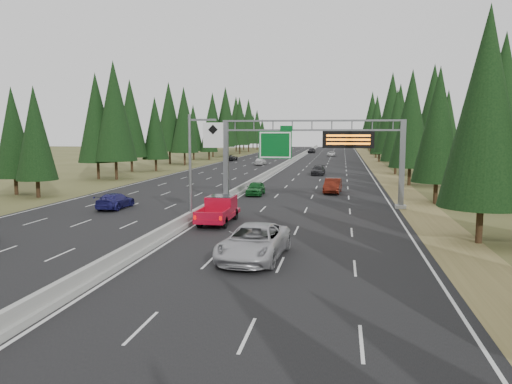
% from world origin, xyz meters
% --- Properties ---
extents(road, '(32.00, 260.00, 0.08)m').
position_xyz_m(road, '(0.00, 80.00, 0.04)').
color(road, black).
rests_on(road, ground).
extents(shoulder_right, '(3.60, 260.00, 0.06)m').
position_xyz_m(shoulder_right, '(17.80, 80.00, 0.03)').
color(shoulder_right, olive).
rests_on(shoulder_right, ground).
extents(shoulder_left, '(3.60, 260.00, 0.06)m').
position_xyz_m(shoulder_left, '(-17.80, 80.00, 0.03)').
color(shoulder_left, '#484B23').
rests_on(shoulder_left, ground).
extents(median_barrier, '(0.70, 260.00, 0.85)m').
position_xyz_m(median_barrier, '(0.00, 80.00, 0.41)').
color(median_barrier, gray).
rests_on(median_barrier, road).
extents(sign_gantry, '(16.75, 0.98, 7.80)m').
position_xyz_m(sign_gantry, '(8.92, 34.88, 5.27)').
color(sign_gantry, slate).
rests_on(sign_gantry, road).
extents(hov_sign_pole, '(2.80, 0.50, 8.00)m').
position_xyz_m(hov_sign_pole, '(0.58, 24.97, 4.72)').
color(hov_sign_pole, slate).
rests_on(hov_sign_pole, road).
extents(tree_row_right, '(11.95, 238.68, 18.45)m').
position_xyz_m(tree_row_right, '(21.91, 75.72, 8.92)').
color(tree_row_right, black).
rests_on(tree_row_right, ground).
extents(tree_row_left, '(11.62, 237.30, 18.79)m').
position_xyz_m(tree_row_left, '(-22.07, 71.93, 9.27)').
color(tree_row_left, black).
rests_on(tree_row_left, ground).
extents(silver_minivan, '(3.52, 6.77, 1.82)m').
position_xyz_m(silver_minivan, '(6.47, 15.44, 0.99)').
color(silver_minivan, '#AEADB2').
rests_on(silver_minivan, road).
extents(red_pickup, '(2.12, 5.94, 1.94)m').
position_xyz_m(red_pickup, '(2.04, 25.69, 1.15)').
color(red_pickup, black).
rests_on(red_pickup, road).
extents(car_ahead_green, '(1.80, 4.30, 1.45)m').
position_xyz_m(car_ahead_green, '(1.94, 41.91, 0.81)').
color(car_ahead_green, '#155D22').
rests_on(car_ahead_green, road).
extents(car_ahead_dkred, '(2.04, 4.98, 1.61)m').
position_xyz_m(car_ahead_dkred, '(10.04, 45.13, 0.88)').
color(car_ahead_dkred, '#56160C').
rests_on(car_ahead_dkred, road).
extents(car_ahead_dkgrey, '(2.17, 4.96, 1.42)m').
position_xyz_m(car_ahead_dkgrey, '(7.35, 67.91, 0.79)').
color(car_ahead_dkgrey, black).
rests_on(car_ahead_dkgrey, road).
extents(car_ahead_white, '(2.21, 4.70, 1.30)m').
position_xyz_m(car_ahead_white, '(8.01, 128.47, 0.73)').
color(car_ahead_white, white).
rests_on(car_ahead_white, road).
extents(car_ahead_far, '(2.28, 4.98, 1.65)m').
position_xyz_m(car_ahead_far, '(1.50, 147.29, 0.91)').
color(car_ahead_far, black).
rests_on(car_ahead_far, road).
extents(car_onc_blue, '(1.97, 4.80, 1.39)m').
position_xyz_m(car_onc_blue, '(-8.62, 30.49, 0.77)').
color(car_onc_blue, navy).
rests_on(car_onc_blue, road).
extents(car_onc_white, '(2.04, 4.53, 1.51)m').
position_xyz_m(car_onc_white, '(-5.23, 88.78, 0.84)').
color(car_onc_white, silver).
rests_on(car_onc_white, road).
extents(car_onc_far, '(2.66, 5.11, 1.38)m').
position_xyz_m(car_onc_far, '(-14.50, 102.74, 0.77)').
color(car_onc_far, black).
rests_on(car_onc_far, road).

